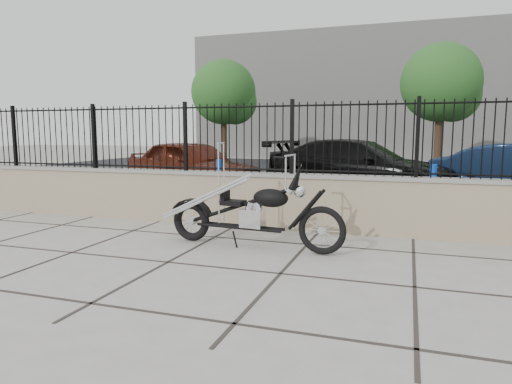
{
  "coord_description": "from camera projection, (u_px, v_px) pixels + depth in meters",
  "views": [
    {
      "loc": [
        2.88,
        -5.03,
        1.65
      ],
      "look_at": [
        0.73,
        1.38,
        0.77
      ],
      "focal_mm": 32.0,
      "sensor_mm": 36.0,
      "label": 1
    }
  ],
  "objects": [
    {
      "name": "tree_left",
      "position": [
        223.0,
        89.0,
        22.74
      ],
      "size": [
        3.22,
        3.22,
        5.43
      ],
      "rotation": [
        0.0,
        0.0,
        0.06
      ],
      "color": "#382619",
      "rests_on": "ground_plane"
    },
    {
      "name": "car_red",
      "position": [
        192.0,
        166.0,
        12.75
      ],
      "size": [
        4.66,
        3.29,
        1.47
      ],
      "primitive_type": "imported",
      "rotation": [
        0.0,
        0.0,
        1.17
      ],
      "color": "#4C170A",
      "rests_on": "parking_lot"
    },
    {
      "name": "car_black",
      "position": [
        359.0,
        167.0,
        12.19
      ],
      "size": [
        5.43,
        3.18,
        1.48
      ],
      "primitive_type": "imported",
      "rotation": [
        0.0,
        0.0,
        1.34
      ],
      "color": "black",
      "rests_on": "parking_lot"
    },
    {
      "name": "background_building",
      "position": [
        366.0,
        97.0,
        30.25
      ],
      "size": [
        22.0,
        6.0,
        8.0
      ],
      "primitive_type": "cube",
      "color": "beige",
      "rests_on": "ground_plane"
    },
    {
      "name": "iron_fence",
      "position": [
        237.0,
        138.0,
        8.0
      ],
      "size": [
        14.0,
        0.08,
        1.2
      ],
      "primitive_type": "cube",
      "color": "black",
      "rests_on": "retaining_wall"
    },
    {
      "name": "parking_lot",
      "position": [
        329.0,
        176.0,
        17.6
      ],
      "size": [
        30.0,
        30.0,
        0.0
      ],
      "primitive_type": "plane",
      "color": "black",
      "rests_on": "ground"
    },
    {
      "name": "bollard_a",
      "position": [
        219.0,
        182.0,
        10.65
      ],
      "size": [
        0.13,
        0.13,
        1.04
      ],
      "primitive_type": "cylinder",
      "rotation": [
        0.0,
        0.0,
        0.06
      ],
      "color": "#0B52AA",
      "rests_on": "ground_plane"
    },
    {
      "name": "tree_right",
      "position": [
        441.0,
        79.0,
        19.1
      ],
      "size": [
        3.29,
        3.29,
        5.55
      ],
      "rotation": [
        0.0,
        0.0,
        0.06
      ],
      "color": "#382619",
      "rests_on": "ground_plane"
    },
    {
      "name": "bollard_b",
      "position": [
        432.0,
        192.0,
        8.67
      ],
      "size": [
        0.14,
        0.14,
        1.06
      ],
      "primitive_type": "cylinder",
      "rotation": [
        0.0,
        0.0,
        0.12
      ],
      "color": "blue",
      "rests_on": "ground_plane"
    },
    {
      "name": "retaining_wall",
      "position": [
        237.0,
        199.0,
        8.14
      ],
      "size": [
        14.0,
        0.36,
        0.96
      ],
      "primitive_type": "cube",
      "color": "gray",
      "rests_on": "ground_plane"
    },
    {
      "name": "ground_plane",
      "position": [
        168.0,
        262.0,
        5.85
      ],
      "size": [
        90.0,
        90.0,
        0.0
      ],
      "primitive_type": "plane",
      "color": "#99968E",
      "rests_on": "ground"
    },
    {
      "name": "chopper_motorcycle",
      "position": [
        249.0,
        195.0,
        6.54
      ],
      "size": [
        2.6,
        0.67,
        1.54
      ],
      "primitive_type": null,
      "rotation": [
        0.0,
        0.0,
        -0.09
      ],
      "color": "black",
      "rests_on": "ground_plane"
    }
  ]
}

